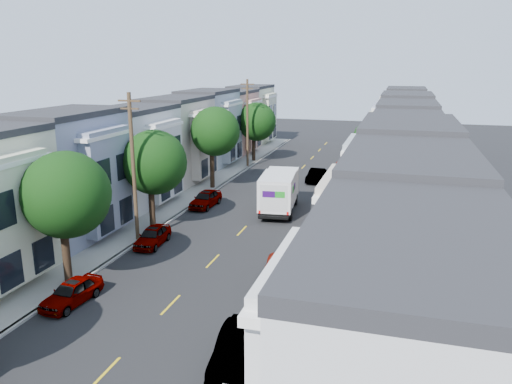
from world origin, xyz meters
The scene contains 25 objects.
ground centered at (0.00, 0.00, 0.00)m, with size 160.00×160.00×0.00m, color black.
road_slab centered at (0.00, 15.00, 0.01)m, with size 12.00×70.00×0.02m, color black.
curb_left centered at (-6.05, 15.00, 0.07)m, with size 0.30×70.00×0.15m, color gray.
curb_right centered at (6.05, 15.00, 0.07)m, with size 0.30×70.00×0.15m, color gray.
sidewalk_left centered at (-7.35, 15.00, 0.07)m, with size 2.60×70.00×0.15m, color gray.
sidewalk_right centered at (7.35, 15.00, 0.07)m, with size 2.60×70.00×0.15m, color gray.
centerline centered at (0.00, 15.00, 0.00)m, with size 0.12×70.00×0.01m, color gold.
townhouse_row_left centered at (-11.15, 15.00, 0.00)m, with size 5.00×70.00×8.50m, color tan.
townhouse_row_right centered at (11.15, 15.00, 0.00)m, with size 5.00×70.00×8.50m, color tan.
tree_b centered at (-6.30, -5.22, 5.16)m, with size 4.70×4.70×7.53m.
tree_c centered at (-6.30, 4.81, 5.01)m, with size 4.70×4.70×7.38m.
tree_d centered at (-6.30, 17.24, 5.62)m, with size 4.70×4.70×8.00m.
tree_e centered at (-6.30, 31.56, 4.95)m, with size 4.70×4.70×7.32m.
tree_far_r centered at (6.89, 30.20, 3.76)m, with size 2.86×2.86×5.25m.
utility_pole_near centered at (-6.30, 2.00, 5.15)m, with size 1.60×0.26×10.00m.
utility_pole_far centered at (-6.30, 28.00, 5.15)m, with size 1.60×0.26×10.00m.
fedex_truck centered at (1.43, 11.67, 1.83)m, with size 2.63×6.83×3.28m.
lead_sedan centered at (2.66, 22.88, 0.66)m, with size 1.39×3.95×1.32m, color black.
parked_left_b centered at (-4.90, -7.26, 0.63)m, with size 1.48×3.87×1.26m, color #061931.
parked_left_c centered at (-4.90, 1.53, 0.64)m, with size 1.51×3.94×1.28m, color gray.
parked_left_d centered at (-4.90, 11.17, 0.70)m, with size 1.65×4.31×1.40m, color black.
parked_right_a centered at (4.90, -9.90, 0.73)m, with size 1.54×4.35×1.45m, color #545454.
parked_right_b centered at (4.90, -2.02, 0.68)m, with size 2.26×4.90×1.36m, color white.
parked_right_c centered at (4.90, 17.82, 0.75)m, with size 1.76×4.60×1.49m, color black.
parked_right_d centered at (4.90, 28.18, 0.62)m, with size 2.05×4.44×1.23m, color black.
Camera 1 is at (10.61, -27.05, 12.03)m, focal length 35.00 mm.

